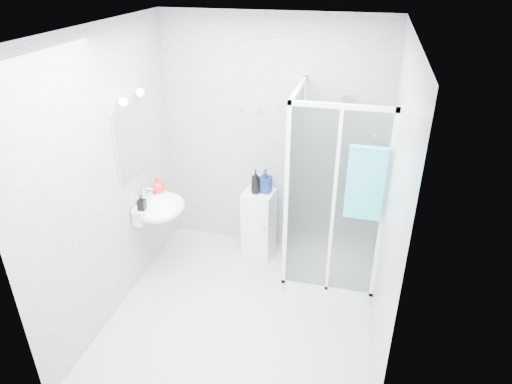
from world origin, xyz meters
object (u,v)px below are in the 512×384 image
(wall_basin, at_px, (159,207))
(shampoo_bottle_a, at_px, (256,182))
(soap_dispenser_orange, at_px, (158,185))
(shampoo_bottle_b, at_px, (265,181))
(shower_enclosure, at_px, (324,241))
(hand_towel, at_px, (366,182))
(soap_dispenser_black, at_px, (142,203))
(storage_cabinet, at_px, (259,223))

(wall_basin, height_order, shampoo_bottle_a, shampoo_bottle_a)
(wall_basin, height_order, soap_dispenser_orange, soap_dispenser_orange)
(shampoo_bottle_a, relative_size, shampoo_bottle_b, 1.01)
(shower_enclosure, relative_size, hand_towel, 2.93)
(shower_enclosure, bearing_deg, shampoo_bottle_a, 161.73)
(hand_towel, bearing_deg, wall_basin, 177.55)
(soap_dispenser_black, bearing_deg, shampoo_bottle_b, 38.20)
(storage_cabinet, relative_size, soap_dispenser_black, 4.90)
(hand_towel, relative_size, soap_dispenser_orange, 3.67)
(shampoo_bottle_b, bearing_deg, storage_cabinet, -156.94)
(shampoo_bottle_a, bearing_deg, shampoo_bottle_b, 28.23)
(shampoo_bottle_b, relative_size, soap_dispenser_black, 1.67)
(shampoo_bottle_a, bearing_deg, storage_cabinet, 37.46)
(wall_basin, xyz_separation_m, shampoo_bottle_a, (0.87, 0.58, 0.11))
(shower_enclosure, xyz_separation_m, soap_dispenser_orange, (-1.73, -0.14, 0.51))
(storage_cabinet, distance_m, soap_dispenser_orange, 1.20)
(soap_dispenser_orange, bearing_deg, wall_basin, -66.92)
(shampoo_bottle_a, distance_m, soap_dispenser_black, 1.22)
(storage_cabinet, bearing_deg, shower_enclosure, -14.67)
(wall_basin, height_order, shampoo_bottle_b, shampoo_bottle_b)
(soap_dispenser_orange, bearing_deg, shampoo_bottle_b, 23.73)
(shampoo_bottle_a, bearing_deg, wall_basin, -146.31)
(wall_basin, xyz_separation_m, storage_cabinet, (0.90, 0.60, -0.41))
(soap_dispenser_black, bearing_deg, wall_basin, 67.44)
(wall_basin, bearing_deg, shampoo_bottle_b, 33.17)
(shampoo_bottle_a, relative_size, soap_dispenser_orange, 1.45)
(shampoo_bottle_a, bearing_deg, hand_towel, -30.56)
(hand_towel, relative_size, shampoo_bottle_b, 2.58)
(storage_cabinet, relative_size, hand_towel, 1.14)
(storage_cabinet, xyz_separation_m, soap_dispenser_black, (-0.98, -0.79, 0.55))
(shampoo_bottle_b, bearing_deg, hand_towel, -34.82)
(soap_dispenser_orange, relative_size, soap_dispenser_black, 1.17)
(wall_basin, relative_size, shampoo_bottle_a, 2.09)
(soap_dispenser_black, bearing_deg, hand_towel, 2.91)
(soap_dispenser_black, bearing_deg, soap_dispenser_orange, 89.20)
(hand_towel, xyz_separation_m, soap_dispenser_orange, (-2.06, 0.26, -0.40))
(shower_enclosure, xyz_separation_m, hand_towel, (0.33, -0.40, 0.91))
(shampoo_bottle_a, height_order, soap_dispenser_orange, soap_dispenser_orange)
(storage_cabinet, relative_size, shampoo_bottle_a, 2.90)
(hand_towel, height_order, soap_dispenser_orange, hand_towel)
(shampoo_bottle_b, height_order, soap_dispenser_orange, soap_dispenser_orange)
(hand_towel, height_order, shampoo_bottle_b, hand_towel)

